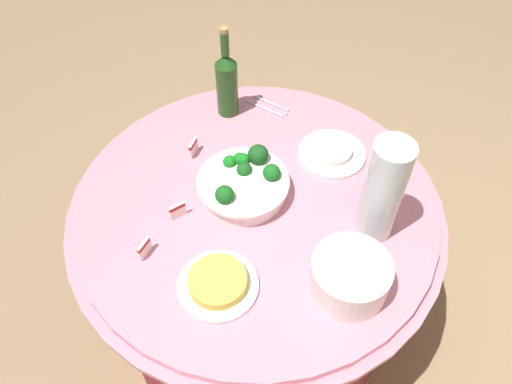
% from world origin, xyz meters
% --- Properties ---
extents(ground_plane, '(6.00, 6.00, 0.00)m').
position_xyz_m(ground_plane, '(0.00, 0.00, 0.00)').
color(ground_plane, '#9E7F5B').
extents(buffet_table, '(1.16, 1.16, 0.74)m').
position_xyz_m(buffet_table, '(0.00, 0.00, 0.38)').
color(buffet_table, maroon).
rests_on(buffet_table, ground_plane).
extents(broccoli_bowl, '(0.28, 0.28, 0.11)m').
position_xyz_m(broccoli_bowl, '(-0.01, -0.06, 0.78)').
color(broccoli_bowl, white).
rests_on(broccoli_bowl, buffet_table).
extents(plate_stack, '(0.21, 0.21, 0.11)m').
position_xyz_m(plate_stack, '(0.05, 0.38, 0.80)').
color(plate_stack, white).
rests_on(plate_stack, buffet_table).
extents(wine_bottle, '(0.07, 0.07, 0.34)m').
position_xyz_m(wine_bottle, '(-0.24, -0.35, 0.87)').
color(wine_bottle, '#214F1B').
rests_on(wine_bottle, buffet_table).
extents(decorative_fruit_vase, '(0.11, 0.11, 0.34)m').
position_xyz_m(decorative_fruit_vase, '(-0.16, 0.32, 0.89)').
color(decorative_fruit_vase, silver).
rests_on(decorative_fruit_vase, buffet_table).
extents(serving_tongs, '(0.07, 0.17, 0.01)m').
position_xyz_m(serving_tongs, '(-0.35, -0.26, 0.74)').
color(serving_tongs, silver).
rests_on(serving_tongs, buffet_table).
extents(food_plate_fried_egg, '(0.22, 0.22, 0.04)m').
position_xyz_m(food_plate_fried_egg, '(0.28, 0.12, 0.76)').
color(food_plate_fried_egg, white).
rests_on(food_plate_fried_egg, buffet_table).
extents(food_plate_rice, '(0.22, 0.22, 0.03)m').
position_xyz_m(food_plate_rice, '(-0.31, 0.05, 0.75)').
color(food_plate_rice, white).
rests_on(food_plate_rice, buffet_table).
extents(label_placard_front, '(0.05, 0.02, 0.05)m').
position_xyz_m(label_placard_front, '(0.35, -0.10, 0.77)').
color(label_placard_front, white).
rests_on(label_placard_front, buffet_table).
extents(label_placard_mid, '(0.05, 0.02, 0.05)m').
position_xyz_m(label_placard_mid, '(0.19, -0.13, 0.77)').
color(label_placard_mid, white).
rests_on(label_placard_mid, buffet_table).
extents(label_placard_rear, '(0.05, 0.03, 0.05)m').
position_xyz_m(label_placard_rear, '(-0.01, -0.29, 0.77)').
color(label_placard_rear, white).
rests_on(label_placard_rear, buffet_table).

